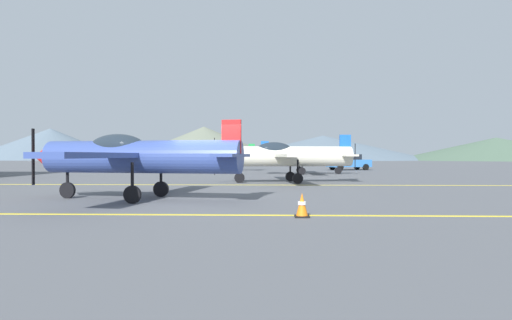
{
  "coord_description": "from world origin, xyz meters",
  "views": [
    {
      "loc": [
        2.1,
        -14.35,
        1.5
      ],
      "look_at": [
        1.11,
        14.0,
        1.2
      ],
      "focal_mm": 30.25,
      "sensor_mm": 36.0,
      "label": 1
    }
  ],
  "objects": [
    {
      "name": "hill_right",
      "position": [
        72.36,
        122.66,
        3.54
      ],
      "size": [
        62.32,
        62.32,
        7.09
      ],
      "primitive_type": "cone",
      "color": "#4C6651",
      "rests_on": "ground_plane"
    },
    {
      "name": "hill_left",
      "position": [
        -74.93,
        133.49,
        5.48
      ],
      "size": [
        52.28,
        52.28,
        10.96
      ],
      "primitive_type": "cone",
      "color": "slate",
      "rests_on": "ground_plane"
    },
    {
      "name": "apron_line_far",
      "position": [
        0.0,
        7.44,
        0.01
      ],
      "size": [
        80.0,
        0.16,
        0.01
      ],
      "primitive_type": "cube",
      "color": "yellow",
      "rests_on": "ground_plane"
    },
    {
      "name": "ground_plane",
      "position": [
        0.0,
        0.0,
        0.0
      ],
      "size": [
        400.0,
        400.0,
        0.0
      ],
      "primitive_type": "plane",
      "color": "#54565B"
    },
    {
      "name": "traffic_cone_front",
      "position": [
        2.86,
        -3.87,
        0.29
      ],
      "size": [
        0.36,
        0.36,
        0.59
      ],
      "color": "black",
      "rests_on": "ground_plane"
    },
    {
      "name": "hill_centerleft",
      "position": [
        -23.61,
        150.14,
        6.29
      ],
      "size": [
        60.79,
        60.79,
        12.59
      ],
      "primitive_type": "cone",
      "color": "slate",
      "rests_on": "ground_plane"
    },
    {
      "name": "airplane_far",
      "position": [
        5.01,
        20.47,
        1.5
      ],
      "size": [
        7.66,
        8.84,
        2.66
      ],
      "color": "white",
      "rests_on": "ground_plane"
    },
    {
      "name": "airplane_back",
      "position": [
        -3.22,
        28.18,
        1.5
      ],
      "size": [
        7.64,
        8.83,
        2.66
      ],
      "color": "white",
      "rests_on": "ground_plane"
    },
    {
      "name": "airplane_mid",
      "position": [
        2.87,
        9.41,
        1.5
      ],
      "size": [
        7.75,
        8.89,
        2.66
      ],
      "color": "silver",
      "rests_on": "ground_plane"
    },
    {
      "name": "airplane_near",
      "position": [
        -2.54,
        0.08,
        1.5
      ],
      "size": [
        7.76,
        8.88,
        2.66
      ],
      "color": "#33478C",
      "rests_on": "ground_plane"
    },
    {
      "name": "hill_centerright",
      "position": [
        20.22,
        136.87,
        4.23
      ],
      "size": [
        72.62,
        72.62,
        8.45
      ],
      "primitive_type": "cone",
      "color": "slate",
      "rests_on": "ground_plane"
    },
    {
      "name": "apron_line_near",
      "position": [
        0.0,
        -3.59,
        0.01
      ],
      "size": [
        80.0,
        0.16,
        0.01
      ],
      "primitive_type": "cube",
      "color": "yellow",
      "rests_on": "ground_plane"
    },
    {
      "name": "car_sedan",
      "position": [
        10.07,
        30.19,
        0.84
      ],
      "size": [
        4.64,
        3.02,
        1.62
      ],
      "color": "#3372BF",
      "rests_on": "ground_plane"
    }
  ]
}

